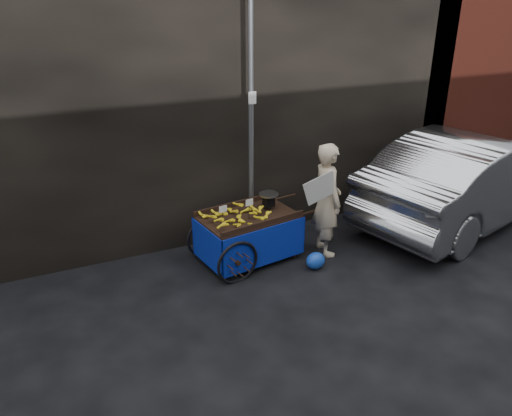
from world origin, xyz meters
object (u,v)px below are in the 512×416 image
vendor (327,200)px  plastic_bag (316,261)px  banana_cart (246,221)px  parked_car (472,177)px

vendor → plastic_bag: size_ratio=6.07×
banana_cart → vendor: size_ratio=1.16×
banana_cart → vendor: 1.30m
banana_cart → parked_car: (4.29, -0.26, 0.14)m
vendor → plastic_bag: vendor is taller
banana_cart → vendor: bearing=-21.0°
vendor → parked_car: size_ratio=0.37×
banana_cart → plastic_bag: banana_cart is taller
parked_car → plastic_bag: bearing=82.5°
plastic_bag → parked_car: parked_car is taller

